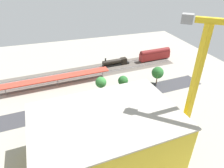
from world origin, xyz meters
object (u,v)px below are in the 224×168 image
Objects in this scene: construction_building at (106,138)px; tower_crane at (199,85)px; parked_car_4 at (58,113)px; street_tree_1 at (158,73)px; street_tree_0 at (123,81)px; street_tree_2 at (101,82)px; locomotive at (116,62)px; parked_car_3 at (76,109)px; platform_canopy_near at (57,78)px; parked_car_2 at (92,106)px; parked_car_1 at (110,103)px; traffic_light at (89,101)px; passenger_coach at (155,54)px; parked_car_0 at (127,99)px; box_truck_0 at (99,114)px.

tower_crane is at bearing 168.21° from construction_building.
parked_car_4 is 0.50× the size of street_tree_1.
street_tree_0 is 9.20m from street_tree_2.
street_tree_0 is at bearing -78.60° from tower_crane.
locomotive is 2.04× the size of street_tree_2.
parked_car_3 is 15.49m from street_tree_2.
street_tree_0 is at bearing 153.58° from platform_canopy_near.
parked_car_2 is 0.70× the size of street_tree_0.
parked_car_4 is at bearing 15.68° from street_tree_0.
construction_building is at bearing -8.03° from tower_crane.
parked_car_1 is (-17.89, 20.58, -3.36)m from platform_canopy_near.
parked_car_4 is 29.03m from street_tree_0.
traffic_light is (-9.49, 21.91, 0.43)m from platform_canopy_near.
tower_crane reaches higher than passenger_coach.
street_tree_1 is 25.60m from street_tree_2.
street_tree_2 is at bearing -47.17° from parked_car_0.
platform_canopy_near is at bearing -62.04° from parked_car_2.
locomotive is 43.18m from box_truck_0.
platform_canopy_near is 4.89× the size of box_truck_0.
parked_car_1 is at bearing 179.99° from parked_car_4.
traffic_light is (-4.73, 1.68, 3.71)m from parked_car_3.
parked_car_0 is at bearing -152.82° from box_truck_0.
street_tree_2 is (-18.58, -9.25, 4.25)m from parked_car_4.
locomotive is at bearing -122.30° from parked_car_2.
tower_crane reaches higher than street_tree_2.
parked_car_2 is 12.68m from parked_car_4.
traffic_light reaches higher than parked_car_3.
street_tree_0 is at bearing -135.05° from box_truck_0.
box_truck_0 is 1.35× the size of street_tree_0.
passenger_coach reaches higher than locomotive.
parked_car_3 is at bearing 19.44° from street_tree_0.
street_tree_1 is at bearing -168.80° from parked_car_4.
parked_car_2 is at bearing -80.08° from box_truck_0.
parked_car_4 reaches higher than parked_car_2.
tower_crane is 5.50× the size of traffic_light.
parked_car_3 is at bearing -1.54° from parked_car_1.
parked_car_3 is at bearing 0.51° from parked_car_0.
parked_car_3 is at bearing 103.23° from platform_canopy_near.
parked_car_2 is at bearing -2.02° from parked_car_1.
tower_crane is (-21.71, 25.84, 20.33)m from parked_car_2.
construction_building is at bearing 102.45° from parked_car_3.
parked_car_0 is at bearing 82.17° from street_tree_0.
parked_car_2 is 39.40m from tower_crane.
traffic_light is at bearing 160.47° from parked_car_3.
street_tree_0 is (-27.66, -7.77, 4.17)m from parked_car_4.
street_tree_1 is 1.12× the size of street_tree_2.
parked_car_0 is at bearing 25.16° from street_tree_1.
street_tree_2 is at bearing -143.32° from parked_car_3.
box_truck_0 is (-2.13, -16.30, -5.54)m from construction_building.
parked_car_4 is at bearing 1.11° from parked_car_2.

